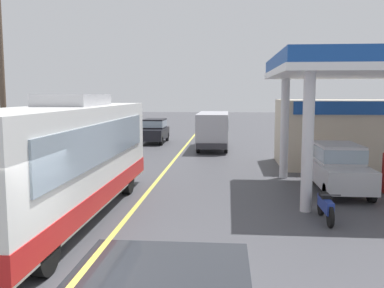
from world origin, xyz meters
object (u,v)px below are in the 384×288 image
(car_trailing_behind_bus, at_px, (155,130))
(pedestrian_near_pump, at_px, (321,157))
(motorcycle_parked_forecourt, at_px, (325,206))
(car_at_pump, at_px, (338,165))
(coach_bus_main, at_px, (63,162))
(minibus_opposing_lane, at_px, (213,127))

(car_trailing_behind_bus, bearing_deg, pedestrian_near_pump, -53.14)
(motorcycle_parked_forecourt, xyz_separation_m, car_trailing_behind_bus, (-8.41, 19.40, 0.57))
(car_at_pump, distance_m, car_trailing_behind_bus, 18.31)
(coach_bus_main, height_order, motorcycle_parked_forecourt, coach_bus_main)
(motorcycle_parked_forecourt, distance_m, car_trailing_behind_bus, 21.15)
(pedestrian_near_pump, distance_m, car_trailing_behind_bus, 16.09)
(coach_bus_main, height_order, car_at_pump, coach_bus_main)
(coach_bus_main, xyz_separation_m, car_at_pump, (8.99, 4.31, -0.71))
(car_at_pump, height_order, car_trailing_behind_bus, same)
(car_at_pump, height_order, motorcycle_parked_forecourt, car_at_pump)
(motorcycle_parked_forecourt, xyz_separation_m, pedestrian_near_pump, (1.25, 6.52, 0.49))
(car_trailing_behind_bus, bearing_deg, car_at_pump, -57.91)
(pedestrian_near_pump, bearing_deg, car_at_pump, -88.39)
(coach_bus_main, xyz_separation_m, motorcycle_parked_forecourt, (7.67, 0.43, -1.28))
(car_at_pump, bearing_deg, minibus_opposing_lane, 112.81)
(minibus_opposing_lane, xyz_separation_m, car_trailing_behind_bus, (-4.57, 3.25, -0.46))
(car_at_pump, xyz_separation_m, pedestrian_near_pump, (-0.07, 2.64, -0.08))
(minibus_opposing_lane, height_order, motorcycle_parked_forecourt, minibus_opposing_lane)
(car_at_pump, relative_size, car_trailing_behind_bus, 1.00)
(pedestrian_near_pump, relative_size, car_trailing_behind_bus, 0.40)
(motorcycle_parked_forecourt, relative_size, car_trailing_behind_bus, 0.43)
(car_at_pump, xyz_separation_m, motorcycle_parked_forecourt, (-1.32, -3.88, -0.57))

